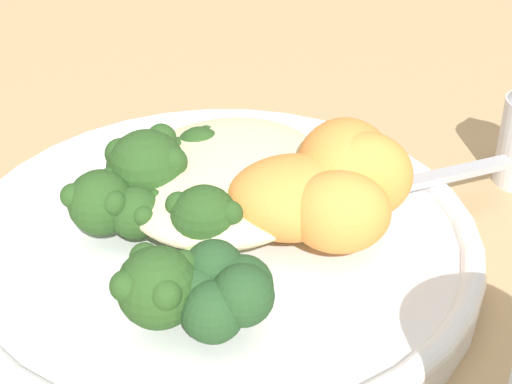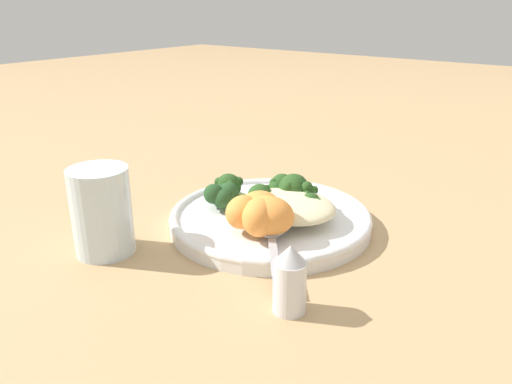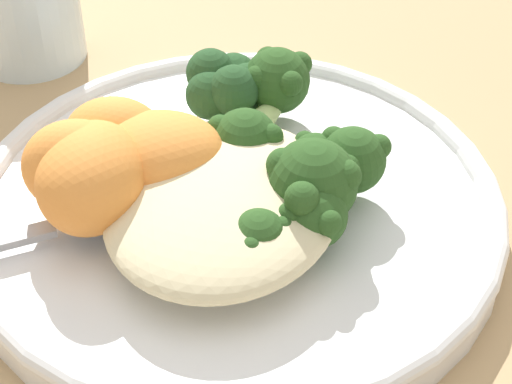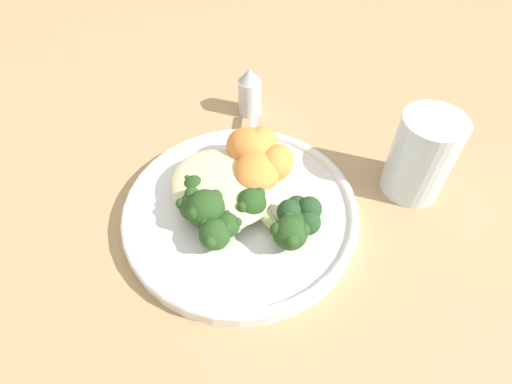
{
  "view_description": "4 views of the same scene",
  "coord_description": "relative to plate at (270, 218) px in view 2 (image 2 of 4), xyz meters",
  "views": [
    {
      "loc": [
        0.33,
        0.11,
        0.27
      ],
      "look_at": [
        0.01,
        0.01,
        0.05
      ],
      "focal_mm": 60.0,
      "sensor_mm": 36.0,
      "label": 1
    },
    {
      "loc": [
        -0.34,
        0.48,
        0.28
      ],
      "look_at": [
        0.03,
        0.0,
        0.05
      ],
      "focal_mm": 35.0,
      "sensor_mm": 36.0,
      "label": 2
    },
    {
      "loc": [
        -0.29,
        -0.11,
        0.29
      ],
      "look_at": [
        -0.01,
        -0.02,
        0.04
      ],
      "focal_mm": 60.0,
      "sensor_mm": 36.0,
      "label": 3
    },
    {
      "loc": [
        0.21,
        -0.19,
        0.37
      ],
      "look_at": [
        0.02,
        0.0,
        0.05
      ],
      "focal_mm": 28.0,
      "sensor_mm": 36.0,
      "label": 4
    }
  ],
  "objects": [
    {
      "name": "sweet_potato_chunk_3",
      "position": [
        -0.04,
        0.06,
        0.03
      ],
      "size": [
        0.07,
        0.06,
        0.05
      ],
      "primitive_type": "ellipsoid",
      "rotation": [
        0.0,
        0.0,
        3.34
      ],
      "color": "orange",
      "rests_on": "plate"
    },
    {
      "name": "broccoli_stalk_1",
      "position": [
        -0.02,
        -0.03,
        0.02
      ],
      "size": [
        0.03,
        0.09,
        0.03
      ],
      "rotation": [
        0.0,
        0.0,
        4.66
      ],
      "color": "#ADC675",
      "rests_on": "plate"
    },
    {
      "name": "salt_shaker",
      "position": [
        -0.13,
        0.14,
        0.02
      ],
      "size": [
        0.03,
        0.03,
        0.07
      ],
      "color": "silver",
      "rests_on": "ground_plane"
    },
    {
      "name": "broccoli_stalk_3",
      "position": [
        0.01,
        -0.04,
        0.02
      ],
      "size": [
        0.07,
        0.1,
        0.03
      ],
      "rotation": [
        0.0,
        0.0,
        5.2
      ],
      "color": "#ADC675",
      "rests_on": "plate"
    },
    {
      "name": "plate",
      "position": [
        0.0,
        0.0,
        0.0
      ],
      "size": [
        0.26,
        0.26,
        0.02
      ],
      "color": "white",
      "rests_on": "ground_plane"
    },
    {
      "name": "broccoli_stalk_6",
      "position": [
        0.06,
        0.0,
        0.03
      ],
      "size": [
        0.12,
        0.05,
        0.04
      ],
      "rotation": [
        0.0,
        0.0,
        6.05
      ],
      "color": "#ADC675",
      "rests_on": "plate"
    },
    {
      "name": "broccoli_stalk_2",
      "position": [
        -0.01,
        -0.03,
        0.03
      ],
      "size": [
        0.04,
        0.11,
        0.04
      ],
      "rotation": [
        0.0,
        0.0,
        4.83
      ],
      "color": "#ADC675",
      "rests_on": "plate"
    },
    {
      "name": "sweet_potato_chunk_0",
      "position": [
        -0.0,
        0.06,
        0.03
      ],
      "size": [
        0.05,
        0.06,
        0.04
      ],
      "primitive_type": "ellipsoid",
      "rotation": [
        0.0,
        0.0,
        4.95
      ],
      "color": "orange",
      "rests_on": "plate"
    },
    {
      "name": "broccoli_stalk_4",
      "position": [
        0.01,
        -0.02,
        0.02
      ],
      "size": [
        0.07,
        0.09,
        0.03
      ],
      "rotation": [
        0.0,
        0.0,
        5.31
      ],
      "color": "#ADC675",
      "rests_on": "plate"
    },
    {
      "name": "water_glass",
      "position": [
        0.11,
        0.17,
        0.04
      ],
      "size": [
        0.07,
        0.07,
        0.1
      ],
      "primitive_type": "cylinder",
      "color": "silver",
      "rests_on": "ground_plane"
    },
    {
      "name": "sweet_potato_chunk_1",
      "position": [
        -0.03,
        0.06,
        0.03
      ],
      "size": [
        0.05,
        0.06,
        0.05
      ],
      "primitive_type": "ellipsoid",
      "rotation": [
        0.0,
        0.0,
        5.02
      ],
      "color": "orange",
      "rests_on": "plate"
    },
    {
      "name": "spoon",
      "position": [
        -0.05,
        0.06,
        0.01
      ],
      "size": [
        0.09,
        0.11,
        0.01
      ],
      "rotation": [
        0.0,
        0.0,
        2.24
      ],
      "color": "#A3A3A8",
      "rests_on": "plate"
    },
    {
      "name": "sweet_potato_chunk_2",
      "position": [
        -0.01,
        0.04,
        0.03
      ],
      "size": [
        0.08,
        0.08,
        0.04
      ],
      "primitive_type": "ellipsoid",
      "rotation": [
        0.0,
        0.0,
        2.07
      ],
      "color": "orange",
      "rests_on": "plate"
    },
    {
      "name": "quinoa_mound",
      "position": [
        -0.03,
        -0.0,
        0.02
      ],
      "size": [
        0.12,
        0.11,
        0.03
      ],
      "primitive_type": "ellipsoid",
      "color": "beige",
      "rests_on": "plate"
    },
    {
      "name": "kale_tuft",
      "position": [
        0.06,
        0.02,
        0.03
      ],
      "size": [
        0.05,
        0.05,
        0.03
      ],
      "color": "#234723",
      "rests_on": "plate"
    },
    {
      "name": "ground_plane",
      "position": [
        -0.01,
        0.01,
        -0.01
      ],
      "size": [
        4.0,
        4.0,
        0.0
      ],
      "primitive_type": "plane",
      "color": "tan"
    },
    {
      "name": "broccoli_stalk_5",
      "position": [
        0.01,
        0.0,
        0.02
      ],
      "size": [
        0.07,
        0.06,
        0.03
      ],
      "rotation": [
        0.0,
        0.0,
        5.78
      ],
      "color": "#ADC675",
      "rests_on": "plate"
    },
    {
      "name": "broccoli_stalk_0",
      "position": [
        -0.04,
        -0.01,
        0.02
      ],
      "size": [
        0.05,
        0.08,
        0.03
      ],
      "rotation": [
        0.0,
        0.0,
        4.24
      ],
      "color": "#ADC675",
      "rests_on": "plate"
    }
  ]
}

